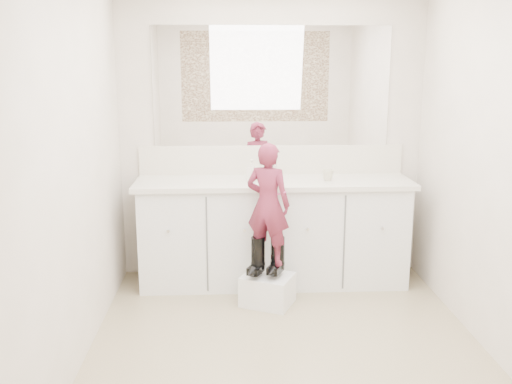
{
  "coord_description": "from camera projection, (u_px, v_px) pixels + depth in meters",
  "views": [
    {
      "loc": [
        -0.37,
        -3.38,
        1.84
      ],
      "look_at": [
        -0.16,
        0.87,
        0.87
      ],
      "focal_mm": 40.0,
      "sensor_mm": 36.0,
      "label": 1
    }
  ],
  "objects": [
    {
      "name": "backsplash",
      "position": [
        271.0,
        160.0,
        4.94
      ],
      "size": [
        2.28,
        0.03,
        0.25
      ],
      "primitive_type": "cube",
      "color": "beige",
      "rests_on": "countertop"
    },
    {
      "name": "faucet",
      "position": [
        272.0,
        171.0,
        4.85
      ],
      "size": [
        0.08,
        0.08,
        0.1
      ],
      "primitive_type": "cylinder",
      "color": "silver",
      "rests_on": "countertop"
    },
    {
      "name": "wall_back",
      "position": [
        271.0,
        138.0,
        4.92
      ],
      "size": [
        2.6,
        0.0,
        2.6
      ],
      "primitive_type": "plane",
      "rotation": [
        1.57,
        0.0,
        0.0
      ],
      "color": "beige",
      "rests_on": "floor"
    },
    {
      "name": "toddler",
      "position": [
        268.0,
        204.0,
        4.27
      ],
      "size": [
        0.4,
        0.35,
        0.93
      ],
      "primitive_type": "imported",
      "rotation": [
        0.0,
        0.0,
        2.71
      ],
      "color": "#AA345D",
      "rests_on": "step_stool"
    },
    {
      "name": "wall_right",
      "position": [
        499.0,
        168.0,
        3.52
      ],
      "size": [
        0.0,
        3.0,
        3.0
      ],
      "primitive_type": "plane",
      "rotation": [
        1.57,
        0.0,
        -1.57
      ],
      "color": "beige",
      "rests_on": "floor"
    },
    {
      "name": "floor",
      "position": [
        287.0,
        351.0,
        3.72
      ],
      "size": [
        3.0,
        3.0,
        0.0
      ],
      "primitive_type": "plane",
      "color": "#877A58",
      "rests_on": "ground"
    },
    {
      "name": "dot_panel",
      "position": [
        339.0,
        120.0,
        1.9
      ],
      "size": [
        2.0,
        0.01,
        1.2
      ],
      "primitive_type": "cube",
      "color": "#472819",
      "rests_on": "wall_front"
    },
    {
      "name": "boot_left",
      "position": [
        258.0,
        257.0,
        4.36
      ],
      "size": [
        0.19,
        0.23,
        0.31
      ],
      "primitive_type": null,
      "rotation": [
        0.0,
        0.0,
        -0.44
      ],
      "color": "black",
      "rests_on": "step_stool"
    },
    {
      "name": "wall_front",
      "position": [
        335.0,
        249.0,
        1.99
      ],
      "size": [
        2.6,
        0.0,
        2.6
      ],
      "primitive_type": "plane",
      "rotation": [
        -1.57,
        0.0,
        0.0
      ],
      "color": "beige",
      "rests_on": "floor"
    },
    {
      "name": "countertop",
      "position": [
        274.0,
        183.0,
        4.71
      ],
      "size": [
        2.28,
        0.58,
        0.04
      ],
      "primitive_type": "cube",
      "color": "beige",
      "rests_on": "vanity_cabinet"
    },
    {
      "name": "toothbrush",
      "position": [
        278.0,
        194.0,
        4.22
      ],
      "size": [
        0.13,
        0.07,
        0.06
      ],
      "primitive_type": "cylinder",
      "rotation": [
        0.0,
        1.22,
        -0.44
      ],
      "color": "#DB559C",
      "rests_on": "toddler"
    },
    {
      "name": "boot_right",
      "position": [
        278.0,
        256.0,
        4.37
      ],
      "size": [
        0.19,
        0.23,
        0.31
      ],
      "primitive_type": null,
      "rotation": [
        0.0,
        0.0,
        -0.44
      ],
      "color": "black",
      "rests_on": "step_stool"
    },
    {
      "name": "vanity_cabinet",
      "position": [
        273.0,
        234.0,
        4.82
      ],
      "size": [
        2.2,
        0.55,
        0.85
      ],
      "primitive_type": "cube",
      "color": "silver",
      "rests_on": "floor"
    },
    {
      "name": "cup",
      "position": [
        328.0,
        175.0,
        4.69
      ],
      "size": [
        0.11,
        0.11,
        0.09
      ],
      "primitive_type": "imported",
      "rotation": [
        0.0,
        0.0,
        -0.11
      ],
      "color": "beige",
      "rests_on": "countertop"
    },
    {
      "name": "wall_left",
      "position": [
        73.0,
        172.0,
        3.39
      ],
      "size": [
        0.0,
        3.0,
        3.0
      ],
      "primitive_type": "plane",
      "rotation": [
        1.57,
        0.0,
        1.57
      ],
      "color": "beige",
      "rests_on": "floor"
    },
    {
      "name": "soap_bottle",
      "position": [
        252.0,
        170.0,
        4.67
      ],
      "size": [
        0.09,
        0.09,
        0.18
      ],
      "primitive_type": "imported",
      "rotation": [
        0.0,
        0.0,
        -0.14
      ],
      "color": "silver",
      "rests_on": "countertop"
    },
    {
      "name": "step_stool",
      "position": [
        268.0,
        290.0,
        4.42
      ],
      "size": [
        0.46,
        0.43,
        0.24
      ],
      "primitive_type": "cube",
      "rotation": [
        0.0,
        0.0,
        -0.44
      ],
      "color": "white",
      "rests_on": "floor"
    },
    {
      "name": "mirror",
      "position": [
        272.0,
        87.0,
        4.81
      ],
      "size": [
        2.0,
        0.02,
        1.0
      ],
      "primitive_type": "cube",
      "color": "white",
      "rests_on": "wall_back"
    }
  ]
}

